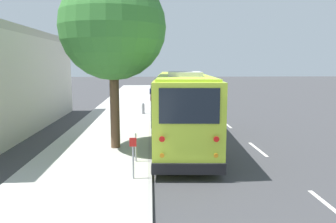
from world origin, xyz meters
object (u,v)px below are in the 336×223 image
(fire_hydrant, at_px, (143,108))
(sign_post_near, at_px, (133,158))
(shuttle_bus, at_px, (183,105))
(parked_sedan_white, at_px, (163,101))
(parked_sedan_maroon, at_px, (159,95))
(street_tree, at_px, (113,20))
(parked_sedan_navy, at_px, (158,89))
(sign_post_far, at_px, (136,147))
(parked_sedan_black, at_px, (159,85))

(fire_hydrant, bearing_deg, sign_post_near, 179.97)
(shuttle_bus, xyz_separation_m, fire_hydrant, (8.37, 2.05, -1.28))
(sign_post_near, xyz_separation_m, fire_hydrant, (13.53, -0.01, -0.28))
(parked_sedan_white, height_order, sign_post_near, sign_post_near)
(parked_sedan_maroon, distance_m, fire_hydrant, 10.24)
(shuttle_bus, height_order, parked_sedan_maroon, shuttle_bus)
(parked_sedan_maroon, xyz_separation_m, street_tree, (-19.56, 2.43, 4.96))
(parked_sedan_maroon, bearing_deg, parked_sedan_navy, 1.70)
(parked_sedan_navy, height_order, sign_post_far, parked_sedan_navy)
(parked_sedan_maroon, bearing_deg, fire_hydrant, 173.38)
(street_tree, bearing_deg, sign_post_far, -156.69)
(parked_sedan_maroon, bearing_deg, sign_post_near, 178.00)
(street_tree, distance_m, fire_hydrant, 10.71)
(parked_sedan_white, distance_m, fire_hydrant, 4.42)
(parked_sedan_white, relative_size, fire_hydrant, 5.82)
(parked_sedan_navy, height_order, fire_hydrant, parked_sedan_navy)
(shuttle_bus, distance_m, parked_sedan_maroon, 18.56)
(parked_sedan_white, relative_size, parked_sedan_maroon, 1.12)
(street_tree, distance_m, sign_post_far, 5.46)
(shuttle_bus, xyz_separation_m, sign_post_near, (-5.15, 2.05, -1.00))
(parked_sedan_navy, bearing_deg, fire_hydrant, 179.91)
(parked_sedan_white, relative_size, parked_sedan_navy, 1.06)
(shuttle_bus, relative_size, sign_post_far, 9.97)
(fire_hydrant, bearing_deg, parked_sedan_navy, -4.73)
(parked_sedan_maroon, height_order, sign_post_near, sign_post_near)
(sign_post_far, xyz_separation_m, fire_hydrant, (11.69, -0.01, -0.13))
(parked_sedan_maroon, distance_m, sign_post_far, 21.87)
(fire_hydrant, bearing_deg, street_tree, 174.05)
(parked_sedan_maroon, bearing_deg, sign_post_far, 177.70)
(parked_sedan_white, distance_m, parked_sedan_black, 20.41)
(parked_sedan_navy, height_order, sign_post_near, sign_post_near)
(street_tree, height_order, fire_hydrant, street_tree)
(parked_sedan_black, relative_size, street_tree, 0.58)
(parked_sedan_black, bearing_deg, sign_post_near, 176.04)
(parked_sedan_white, bearing_deg, fire_hydrant, 160.28)
(shuttle_bus, bearing_deg, sign_post_near, 161.58)
(parked_sedan_black, distance_m, sign_post_near, 38.10)
(street_tree, bearing_deg, parked_sedan_white, -10.69)
(sign_post_near, xyz_separation_m, sign_post_far, (1.84, 0.00, -0.15))
(shuttle_bus, bearing_deg, parked_sedan_black, 3.82)
(parked_sedan_navy, height_order, parked_sedan_black, parked_sedan_navy)
(street_tree, xyz_separation_m, sign_post_near, (-4.10, -0.98, -4.72))
(parked_sedan_maroon, relative_size, street_tree, 0.53)
(parked_sedan_black, bearing_deg, parked_sedan_navy, 176.13)
(sign_post_far, bearing_deg, sign_post_near, 180.00)
(sign_post_near, relative_size, sign_post_far, 1.23)
(shuttle_bus, relative_size, street_tree, 1.34)
(parked_sedan_maroon, relative_size, parked_sedan_black, 0.91)
(parked_sedan_maroon, height_order, fire_hydrant, parked_sedan_maroon)
(parked_sedan_maroon, relative_size, sign_post_near, 3.20)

